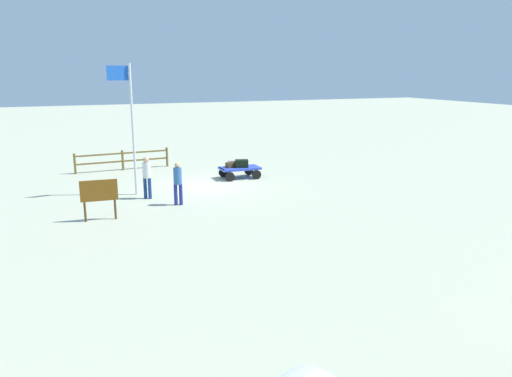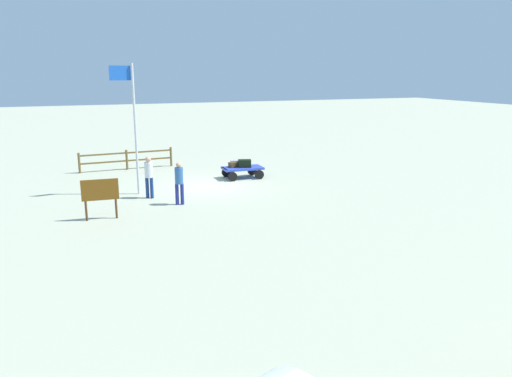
{
  "view_description": "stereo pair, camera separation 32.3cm",
  "coord_description": "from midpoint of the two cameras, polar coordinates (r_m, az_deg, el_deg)",
  "views": [
    {
      "loc": [
        6.3,
        21.35,
        5.14
      ],
      "look_at": [
        -0.01,
        6.0,
        1.2
      ],
      "focal_mm": 34.78,
      "sensor_mm": 36.0,
      "label": 1
    },
    {
      "loc": [
        6.0,
        21.47,
        5.14
      ],
      "look_at": [
        -0.01,
        6.0,
        1.2
      ],
      "focal_mm": 34.78,
      "sensor_mm": 36.0,
      "label": 2
    }
  ],
  "objects": [
    {
      "name": "ground_plane",
      "position": [
        22.86,
        -6.16,
        0.29
      ],
      "size": [
        120.0,
        120.0,
        0.0
      ],
      "primitive_type": "plane",
      "color": "#ABAE93"
    },
    {
      "name": "luggage_cart",
      "position": [
        24.34,
        -2.32,
        2.15
      ],
      "size": [
        1.97,
        1.22,
        0.55
      ],
      "color": "blue",
      "rests_on": "ground"
    },
    {
      "name": "suitcase_tan",
      "position": [
        24.25,
        -2.03,
        2.89
      ],
      "size": [
        0.71,
        0.55,
        0.38
      ],
      "color": "black",
      "rests_on": "luggage_cart"
    },
    {
      "name": "suitcase_olive",
      "position": [
        24.3,
        -3.15,
        2.75
      ],
      "size": [
        0.66,
        0.44,
        0.25
      ],
      "color": "#403018",
      "rests_on": "luggage_cart"
    },
    {
      "name": "suitcase_dark",
      "position": [
        24.42,
        -2.15,
        2.84
      ],
      "size": [
        0.47,
        0.39,
        0.27
      ],
      "color": "#1F234F",
      "rests_on": "luggage_cart"
    },
    {
      "name": "suitcase_maroon",
      "position": [
        24.49,
        -2.94,
        2.89
      ],
      "size": [
        0.66,
        0.44,
        0.3
      ],
      "color": "gray",
      "rests_on": "luggage_cart"
    },
    {
      "name": "worker_lead",
      "position": [
        19.56,
        -9.46,
        0.87
      ],
      "size": [
        0.39,
        0.39,
        1.69
      ],
      "color": "navy",
      "rests_on": "ground"
    },
    {
      "name": "worker_trailing",
      "position": [
        20.79,
        -12.89,
        1.61
      ],
      "size": [
        0.46,
        0.46,
        1.75
      ],
      "color": "navy",
      "rests_on": "ground"
    },
    {
      "name": "flagpole",
      "position": [
        21.28,
        -14.75,
        7.8
      ],
      "size": [
        0.97,
        0.18,
        5.45
      ],
      "color": "silver",
      "rests_on": "ground"
    },
    {
      "name": "signboard",
      "position": [
        18.18,
        -18.09,
        -0.53
      ],
      "size": [
        1.27,
        0.14,
        1.46
      ],
      "color": "#4C3319",
      "rests_on": "ground"
    },
    {
      "name": "wooden_fence",
      "position": [
        27.28,
        -15.42,
        3.34
      ],
      "size": [
        4.93,
        0.38,
        1.06
      ],
      "color": "brown",
      "rests_on": "ground"
    }
  ]
}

